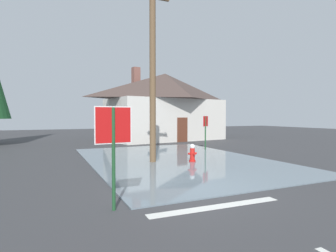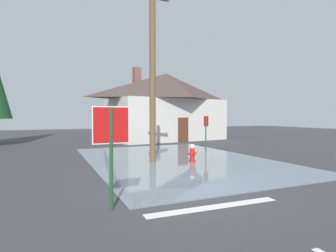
# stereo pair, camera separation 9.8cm
# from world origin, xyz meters

# --- Properties ---
(ground_plane) EXTENTS (80.00, 80.00, 0.10)m
(ground_plane) POSITION_xyz_m (0.00, 0.00, -0.05)
(ground_plane) COLOR #38383A
(flood_puddle) EXTENTS (8.10, 12.08, 0.03)m
(flood_puddle) POSITION_xyz_m (1.85, 4.95, 0.02)
(flood_puddle) COLOR slate
(flood_puddle) RESTS_ON ground
(lane_stop_bar) EXTENTS (3.42, 0.41, 0.01)m
(lane_stop_bar) POSITION_xyz_m (-0.32, -1.69, 0.00)
(lane_stop_bar) COLOR silver
(lane_stop_bar) RESTS_ON ground
(stop_sign_near) EXTENTS (0.84, 0.08, 2.34)m
(stop_sign_near) POSITION_xyz_m (-2.56, -0.94, 1.68)
(stop_sign_near) COLOR #1E4C28
(stop_sign_near) RESTS_ON ground
(fire_hydrant) EXTENTS (0.42, 0.36, 0.84)m
(fire_hydrant) POSITION_xyz_m (2.20, 3.95, 0.41)
(fire_hydrant) COLOR red
(fire_hydrant) RESTS_ON ground
(utility_pole) EXTENTS (1.60, 0.28, 8.05)m
(utility_pole) POSITION_xyz_m (0.53, 4.66, 4.20)
(utility_pole) COLOR brown
(utility_pole) RESTS_ON ground
(stop_sign_far) EXTENTS (0.58, 0.37, 2.13)m
(stop_sign_far) POSITION_xyz_m (5.19, 7.64, 1.51)
(stop_sign_far) COLOR #1E4C28
(stop_sign_far) RESTS_ON ground
(house) EXTENTS (11.19, 7.14, 6.38)m
(house) POSITION_xyz_m (5.94, 15.64, 3.07)
(house) COLOR beige
(house) RESTS_ON ground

